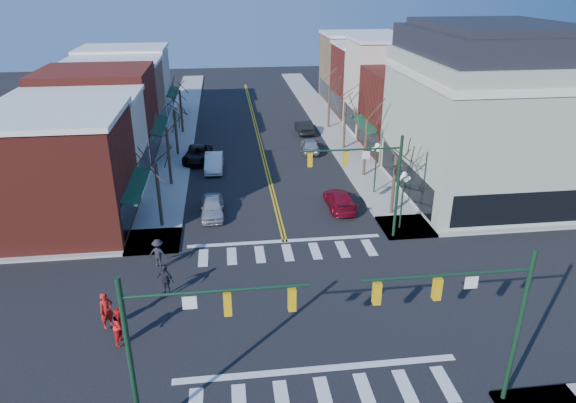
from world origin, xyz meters
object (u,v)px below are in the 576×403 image
object	(u,v)px
car_left_near	(212,207)
lamppost_corner	(403,191)
car_left_far	(197,154)
lamppost_midblock	(376,160)
pedestrian_red_b	(121,326)
victorian_corner	(485,112)
car_right_far	(304,127)
pedestrian_dark_a	(165,280)
pedestrian_dark_b	(158,253)
pedestrian_red_a	(106,310)
car_left_mid	(214,162)
car_right_near	(340,200)
car_right_mid	(310,145)

from	to	relation	value
car_left_near	lamppost_corner	bearing A→B (deg)	-16.93
car_left_near	car_left_far	size ratio (longest dim) A/B	0.83
lamppost_midblock	pedestrian_red_b	distance (m)	24.09
victorian_corner	car_right_far	xyz separation A→B (m)	(-11.27, 18.74, -5.92)
pedestrian_dark_a	pedestrian_dark_b	world-z (taller)	pedestrian_dark_a
lamppost_midblock	pedestrian_dark_a	distance (m)	20.21
car_left_near	pedestrian_red_a	size ratio (longest dim) A/B	2.13
car_left_mid	pedestrian_dark_b	size ratio (longest dim) A/B	2.50
pedestrian_red_b	pedestrian_dark_b	bearing A→B (deg)	6.17
lamppost_corner	pedestrian_dark_a	world-z (taller)	lamppost_corner
car_left_far	pedestrian_dark_b	size ratio (longest dim) A/B	2.76
car_left_far	car_right_far	distance (m)	14.22
car_right_near	pedestrian_dark_a	xyz separation A→B (m)	(-12.10, -10.43, 0.38)
victorian_corner	pedestrian_red_b	distance (m)	30.75
victorian_corner	lamppost_corner	bearing A→B (deg)	-144.14
pedestrian_red_a	lamppost_corner	bearing A→B (deg)	-14.79
lamppost_midblock	pedestrian_dark_a	bearing A→B (deg)	-140.38
victorian_corner	car_right_near	xyz separation A→B (m)	(-11.70, -1.90, -5.97)
car_right_far	pedestrian_dark_b	bearing A→B (deg)	63.23
lamppost_midblock	pedestrian_red_a	distance (m)	23.86
car_left_far	car_right_mid	world-z (taller)	car_right_mid
lamppost_midblock	car_left_far	distance (m)	17.85
victorian_corner	car_left_near	size ratio (longest dim) A/B	3.42
lamppost_midblock	car_left_near	bearing A→B (deg)	-168.77
lamppost_corner	pedestrian_dark_b	world-z (taller)	lamppost_corner
lamppost_corner	pedestrian_dark_b	distance (m)	16.62
lamppost_midblock	car_left_near	distance (m)	13.48
car_left_mid	pedestrian_dark_b	world-z (taller)	pedestrian_dark_b
pedestrian_red_b	pedestrian_dark_b	world-z (taller)	pedestrian_red_b
car_left_mid	pedestrian_red_a	world-z (taller)	pedestrian_red_a
car_right_mid	pedestrian_dark_b	distance (m)	24.76
pedestrian_red_a	pedestrian_red_b	bearing A→B (deg)	-96.68
car_left_near	car_right_mid	xyz separation A→B (m)	(9.64, 14.05, 0.00)
victorian_corner	car_left_mid	distance (m)	23.46
car_right_mid	car_left_mid	bearing A→B (deg)	27.32
pedestrian_dark_a	car_right_mid	bearing A→B (deg)	93.95
lamppost_corner	pedestrian_dark_b	size ratio (longest dim) A/B	2.39
lamppost_midblock	car_left_far	bearing A→B (deg)	145.48
victorian_corner	car_right_far	bearing A→B (deg)	121.03
car_left_near	car_right_mid	world-z (taller)	same
lamppost_corner	pedestrian_dark_b	xyz separation A→B (m)	(-16.19, -3.24, -1.91)
car_left_mid	car_right_mid	xyz separation A→B (m)	(9.60, 4.11, -0.04)
lamppost_midblock	pedestrian_red_a	world-z (taller)	lamppost_midblock
car_right_mid	pedestrian_dark_a	distance (m)	27.14
victorian_corner	car_left_near	xyz separation A→B (m)	(-21.34, -2.09, -5.95)
pedestrian_red_b	car_left_mid	bearing A→B (deg)	4.53
car_left_near	pedestrian_dark_b	size ratio (longest dim) A/B	2.30
lamppost_midblock	pedestrian_dark_b	world-z (taller)	lamppost_midblock
car_left_near	car_right_far	world-z (taller)	car_right_far
car_left_near	car_left_far	distance (m)	12.72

